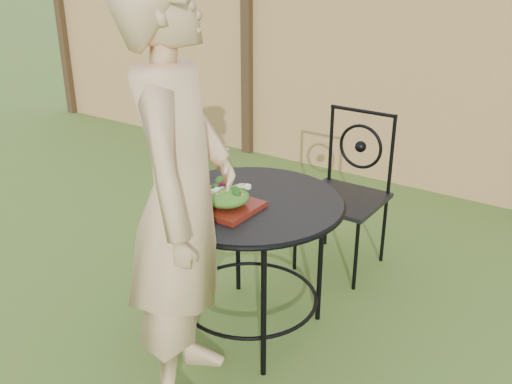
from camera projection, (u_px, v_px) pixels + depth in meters
ground at (218, 294)px, 3.27m from camera, size 60.00×60.00×0.00m
fence at (383, 68)px, 4.56m from camera, size 8.00×0.12×1.90m
patio_table at (249, 226)px, 2.76m from camera, size 0.92×0.92×0.72m
patio_chair at (347, 188)px, 3.42m from camera, size 0.46×0.46×0.95m
diner at (181, 202)px, 2.25m from camera, size 0.69×0.78×1.81m
salad_plate at (227, 207)px, 2.60m from camera, size 0.27×0.27×0.02m
salad at (226, 197)px, 2.58m from camera, size 0.21×0.21×0.08m
fork at (228, 170)px, 2.53m from camera, size 0.01×0.01×0.18m
drinking_glass at (186, 175)px, 2.82m from camera, size 0.08×0.08×0.14m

